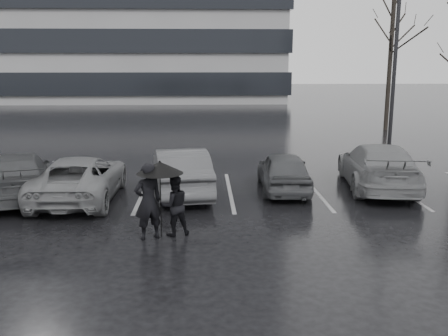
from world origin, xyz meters
name	(u,v)px	position (x,y,z in m)	size (l,w,h in m)	color
ground	(213,215)	(0.00, 0.00, 0.00)	(160.00, 160.00, 0.00)	black
car_main	(284,171)	(2.36, 2.54, 0.64)	(1.52, 3.79, 1.29)	black
car_west_a	(181,171)	(-0.97, 2.27, 0.74)	(1.56, 4.48, 1.48)	#2F2E31
car_west_b	(80,178)	(-3.99, 1.72, 0.67)	(2.23, 4.84, 1.35)	#535356
car_west_c	(17,175)	(-5.99, 2.05, 0.70)	(1.96, 4.82, 1.40)	black
car_east	(378,166)	(5.53, 2.76, 0.75)	(2.10, 5.16, 1.50)	#535356
pedestrian_left	(148,201)	(-1.55, -1.82, 0.92)	(0.67, 0.44, 1.83)	black
pedestrian_right	(174,206)	(-0.96, -1.58, 0.74)	(0.72, 0.56, 1.48)	black
umbrella	(160,168)	(-1.27, -1.69, 1.70)	(1.10, 1.10, 1.87)	black
lamp_post	(395,58)	(7.95, 8.24, 4.28)	(0.51, 0.51, 9.35)	gray
stall_stripes	(187,192)	(-0.80, 2.50, 0.00)	(19.72, 5.00, 0.00)	gray
tree_north	(390,59)	(11.00, 17.00, 4.25)	(0.26, 0.26, 8.50)	black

